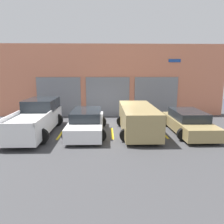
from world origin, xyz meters
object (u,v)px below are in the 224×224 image
(sedan_side, at_px, (138,119))
(van_right, at_px, (188,122))
(pickup_truck, at_px, (36,118))
(sedan_white, at_px, (87,123))

(sedan_side, xyz_separation_m, van_right, (2.81, 0.02, -0.23))
(pickup_truck, xyz_separation_m, sedan_white, (2.81, -0.30, -0.20))
(sedan_side, height_order, van_right, sedan_side)
(sedan_white, relative_size, sedan_side, 0.96)
(sedan_white, bearing_deg, van_right, -0.00)
(pickup_truck, bearing_deg, van_right, -2.01)
(pickup_truck, relative_size, sedan_side, 1.16)
(sedan_white, bearing_deg, sedan_side, -0.49)
(pickup_truck, height_order, van_right, pickup_truck)
(pickup_truck, xyz_separation_m, sedan_side, (5.62, -0.32, 0.00))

